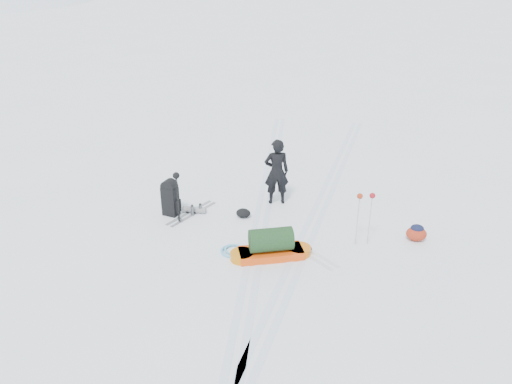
% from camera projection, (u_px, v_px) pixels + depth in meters
% --- Properties ---
extents(ground, '(200.00, 200.00, 0.00)m').
position_uv_depth(ground, '(259.00, 233.00, 11.53)').
color(ground, white).
rests_on(ground, ground).
extents(ski_tracks, '(3.38, 17.97, 0.01)m').
position_uv_depth(ski_tracks, '(289.00, 217.00, 12.22)').
color(ski_tracks, silver).
rests_on(ski_tracks, ground).
extents(skier, '(0.72, 0.57, 1.73)m').
position_uv_depth(skier, '(277.00, 172.00, 12.58)').
color(skier, black).
rests_on(skier, ground).
extents(pulk_sled, '(1.81, 1.05, 0.67)m').
position_uv_depth(pulk_sled, '(271.00, 246.00, 10.50)').
color(pulk_sled, '#E7480D').
rests_on(pulk_sled, ground).
extents(expedition_rucksack, '(1.04, 0.45, 0.94)m').
position_uv_depth(expedition_rucksack, '(173.00, 199.00, 12.17)').
color(expedition_rucksack, black).
rests_on(expedition_rucksack, ground).
extents(ski_poles_black, '(0.16, 0.16, 1.30)m').
position_uv_depth(ski_poles_black, '(177.00, 182.00, 11.53)').
color(ski_poles_black, black).
rests_on(ski_poles_black, ground).
extents(ski_poles_silver, '(0.39, 0.20, 1.25)m').
position_uv_depth(ski_poles_silver, '(366.00, 202.00, 10.64)').
color(ski_poles_silver, '#B9BAC1').
rests_on(ski_poles_silver, ground).
extents(touring_skis_grey, '(0.91, 1.53, 0.06)m').
position_uv_depth(touring_skis_grey, '(192.00, 213.00, 12.39)').
color(touring_skis_grey, '#919399').
rests_on(touring_skis_grey, ground).
extents(touring_skis_white, '(1.54, 1.43, 0.07)m').
position_uv_depth(touring_skis_white, '(305.00, 250.00, 10.83)').
color(touring_skis_white, silver).
rests_on(touring_skis_white, ground).
extents(rope_coil, '(0.58, 0.58, 0.06)m').
position_uv_depth(rope_coil, '(233.00, 250.00, 10.78)').
color(rope_coil, '#59AEDA').
rests_on(rope_coil, ground).
extents(small_daypack, '(0.55, 0.50, 0.39)m').
position_uv_depth(small_daypack, '(416.00, 233.00, 11.15)').
color(small_daypack, maroon).
rests_on(small_daypack, ground).
extents(thermos_pair, '(0.24, 0.22, 0.29)m').
position_uv_depth(thermos_pair, '(196.00, 210.00, 12.29)').
color(thermos_pair, '#54575B').
rests_on(thermos_pair, ground).
extents(stuff_sack, '(0.43, 0.38, 0.22)m').
position_uv_depth(stuff_sack, '(243.00, 213.00, 12.17)').
color(stuff_sack, black).
rests_on(stuff_sack, ground).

